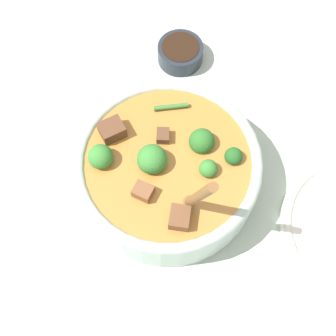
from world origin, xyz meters
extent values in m
plane|color=#ADBCAD|center=(0.00, 0.00, 0.00)|extent=(4.00, 4.00, 0.00)
cylinder|color=#B2C6BC|center=(0.00, 0.00, 0.04)|extent=(0.27, 0.27, 0.08)
torus|color=#B2C6BC|center=(0.00, 0.00, 0.08)|extent=(0.27, 0.27, 0.02)
cylinder|color=#B27533|center=(0.00, 0.00, 0.05)|extent=(0.25, 0.25, 0.05)
sphere|color=#235B23|center=(-0.03, 0.09, 0.09)|extent=(0.03, 0.03, 0.03)
cylinder|color=#6B9956|center=(-0.03, 0.09, 0.07)|extent=(0.01, 0.01, 0.01)
sphere|color=#387F33|center=(0.02, -0.09, 0.09)|extent=(0.04, 0.04, 0.04)
cylinder|color=#6B9956|center=(0.02, -0.09, 0.07)|extent=(0.01, 0.01, 0.02)
sphere|color=#387F33|center=(0.00, 0.06, 0.09)|extent=(0.03, 0.03, 0.03)
cylinder|color=#6B9956|center=(0.00, 0.06, 0.07)|extent=(0.01, 0.01, 0.01)
sphere|color=#387F33|center=(0.01, -0.02, 0.09)|extent=(0.04, 0.04, 0.04)
cylinder|color=#6B9956|center=(0.01, -0.02, 0.06)|extent=(0.02, 0.02, 0.02)
sphere|color=#2D6B28|center=(-0.04, 0.04, 0.09)|extent=(0.04, 0.04, 0.04)
cylinder|color=#6B9956|center=(-0.04, 0.04, 0.06)|extent=(0.01, 0.01, 0.02)
cube|color=brown|center=(-0.03, -0.02, 0.08)|extent=(0.03, 0.02, 0.02)
cube|color=brown|center=(0.08, 0.04, 0.09)|extent=(0.03, 0.03, 0.02)
cube|color=brown|center=(0.06, -0.02, 0.09)|extent=(0.03, 0.03, 0.02)
cube|color=brown|center=(-0.02, -0.09, 0.09)|extent=(0.04, 0.05, 0.03)
cylinder|color=#3D7533|center=(-0.08, -0.02, 0.08)|extent=(0.03, 0.05, 0.01)
ellipsoid|color=brown|center=(0.05, 0.04, 0.07)|extent=(0.04, 0.03, 0.01)
cylinder|color=brown|center=(0.07, 0.06, 0.15)|extent=(0.05, 0.05, 0.16)
cylinder|color=#232833|center=(-0.23, -0.04, 0.02)|extent=(0.08, 0.08, 0.03)
cylinder|color=black|center=(-0.23, -0.04, 0.03)|extent=(0.06, 0.06, 0.01)
camera|label=1|loc=(0.27, 0.08, 0.68)|focal=50.00mm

